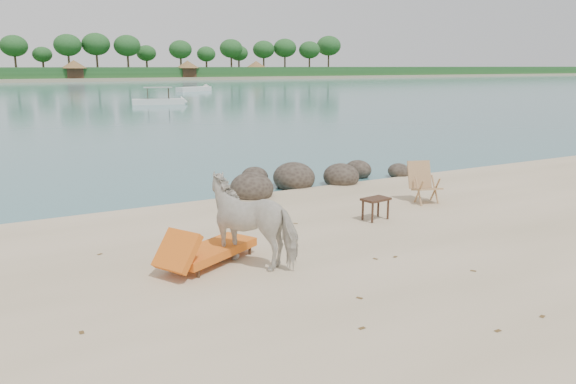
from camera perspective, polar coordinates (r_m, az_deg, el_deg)
name	(u,v)px	position (r m, az deg, el deg)	size (l,w,h in m)	color
water	(13,89)	(97.73, -26.13, 9.41)	(400.00, 400.00, 0.00)	#3B6B76
boulders	(302,179)	(16.53, 1.47, 1.29)	(6.31, 2.87, 0.91)	#2E251F
cow	(254,221)	(9.89, -3.51, -2.99)	(0.84, 1.85, 1.56)	silver
side_table	(375,210)	(12.87, 8.87, -1.85)	(0.62, 0.40, 0.50)	#2F1E13
lounge_chair	(212,246)	(10.08, -7.72, -5.50)	(2.16, 0.75, 0.65)	orange
deck_chair	(427,184)	(14.67, 13.97, 0.80)	(0.66, 0.73, 1.04)	tan
boat_mid	(158,90)	(53.68, -13.08, 10.07)	(5.26, 1.18, 2.57)	silver
boat_far	(194,88)	(80.50, -9.54, 10.34)	(6.35, 1.43, 0.74)	silver
dead_leaves	(338,290)	(8.98, 5.06, -9.92)	(6.36, 6.10, 0.00)	brown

